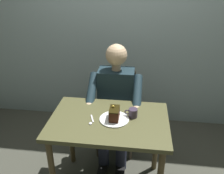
# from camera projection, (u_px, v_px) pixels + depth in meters

# --- Properties ---
(cafe_rear_panel) EXTENTS (6.40, 0.12, 3.00)m
(cafe_rear_panel) POSITION_uv_depth(u_px,v_px,m) (123.00, 5.00, 2.75)
(cafe_rear_panel) COLOR #99AFB0
(cafe_rear_panel) RESTS_ON ground
(dining_table) EXTENTS (0.98, 0.66, 0.75)m
(dining_table) POSITION_uv_depth(u_px,v_px,m) (109.00, 130.00, 2.02)
(dining_table) COLOR #4B4A2B
(dining_table) RESTS_ON ground
(chair) EXTENTS (0.42, 0.42, 0.88)m
(chair) POSITION_uv_depth(u_px,v_px,m) (117.00, 108.00, 2.66)
(chair) COLOR #483E30
(chair) RESTS_ON ground
(seated_person) EXTENTS (0.53, 0.58, 1.24)m
(seated_person) POSITION_uv_depth(u_px,v_px,m) (115.00, 103.00, 2.44)
(seated_person) COLOR #192B33
(seated_person) RESTS_ON ground
(dessert_plate) EXTENTS (0.24, 0.24, 0.01)m
(dessert_plate) POSITION_uv_depth(u_px,v_px,m) (114.00, 119.00, 1.97)
(dessert_plate) COLOR white
(dessert_plate) RESTS_ON dining_table
(cake_slice) EXTENTS (0.08, 0.14, 0.12)m
(cake_slice) POSITION_uv_depth(u_px,v_px,m) (114.00, 114.00, 1.94)
(cake_slice) COLOR #3A1A0D
(cake_slice) RESTS_ON dessert_plate
(coffee_cup) EXTENTS (0.11, 0.07, 0.08)m
(coffee_cup) POSITION_uv_depth(u_px,v_px,m) (133.00, 113.00, 1.99)
(coffee_cup) COLOR #372D3E
(coffee_cup) RESTS_ON dining_table
(dessert_spoon) EXTENTS (0.05, 0.14, 0.01)m
(dessert_spoon) POSITION_uv_depth(u_px,v_px,m) (91.00, 121.00, 1.94)
(dessert_spoon) COLOR silver
(dessert_spoon) RESTS_ON dining_table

